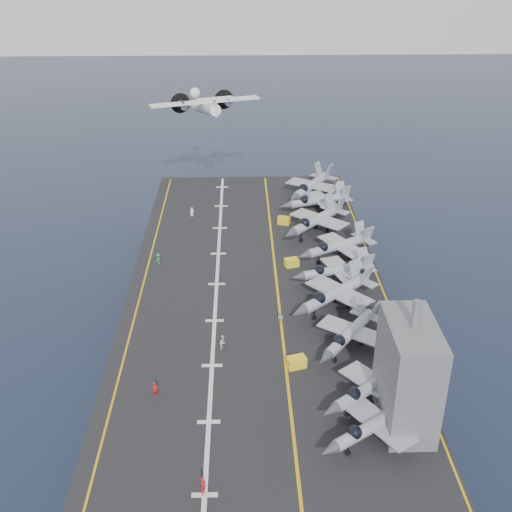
{
  "coord_description": "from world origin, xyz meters",
  "views": [
    {
      "loc": [
        -2.29,
        -83.41,
        58.16
      ],
      "look_at": [
        0.0,
        4.0,
        13.0
      ],
      "focal_mm": 45.0,
      "sensor_mm": 36.0,
      "label": 1
    }
  ],
  "objects_px": {
    "island_superstructure": "(409,363)",
    "fighter_jet_0": "(375,424)",
    "transport_plane": "(206,108)",
    "tow_cart_a": "(296,362)"
  },
  "relations": [
    {
      "from": "fighter_jet_0",
      "to": "transport_plane",
      "type": "distance_m",
      "value": 87.8
    },
    {
      "from": "tow_cart_a",
      "to": "fighter_jet_0",
      "type": "bearing_deg",
      "value": -61.27
    },
    {
      "from": "tow_cart_a",
      "to": "transport_plane",
      "type": "distance_m",
      "value": 74.26
    },
    {
      "from": "transport_plane",
      "to": "fighter_jet_0",
      "type": "bearing_deg",
      "value": -76.3
    },
    {
      "from": "island_superstructure",
      "to": "fighter_jet_0",
      "type": "distance_m",
      "value": 7.24
    },
    {
      "from": "island_superstructure",
      "to": "fighter_jet_0",
      "type": "relative_size",
      "value": 0.98
    },
    {
      "from": "island_superstructure",
      "to": "transport_plane",
      "type": "distance_m",
      "value": 85.19
    },
    {
      "from": "fighter_jet_0",
      "to": "transport_plane",
      "type": "height_order",
      "value": "transport_plane"
    },
    {
      "from": "fighter_jet_0",
      "to": "transport_plane",
      "type": "xyz_separation_m",
      "value": [
        -20.63,
        84.6,
        11.24
      ]
    },
    {
      "from": "island_superstructure",
      "to": "tow_cart_a",
      "type": "height_order",
      "value": "island_superstructure"
    }
  ]
}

